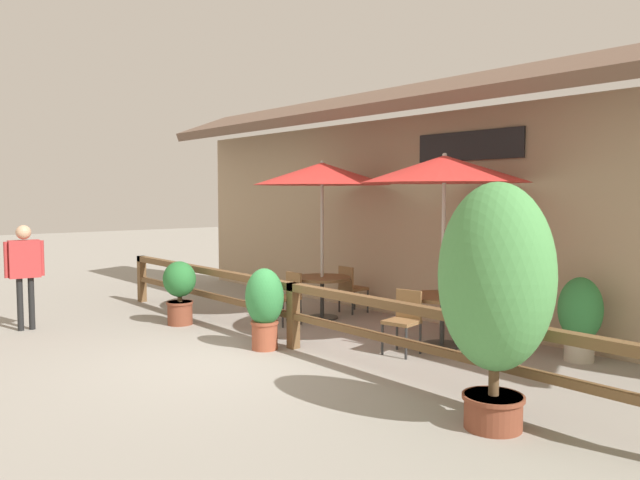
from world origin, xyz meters
TOP-DOWN VIEW (x-y plane):
  - ground_plane at (0.00, 0.00)m, footprint 60.00×60.00m
  - building_facade at (0.00, 4.10)m, footprint 14.28×1.49m
  - patio_railing at (0.00, 1.05)m, footprint 10.40×0.14m
  - patio_umbrella_near at (-1.40, 2.78)m, footprint 2.44×2.44m
  - dining_table_near at (-1.40, 2.78)m, footprint 1.04×1.04m
  - chair_near_streetside at (-1.41, 2.02)m, footprint 0.42×0.42m
  - chair_near_wallside at (-1.45, 3.53)m, footprint 0.44×0.44m
  - patio_umbrella_middle at (1.30, 2.80)m, footprint 2.44×2.44m
  - dining_table_middle at (1.30, 2.80)m, footprint 1.04×1.04m
  - chair_middle_streetside at (1.23, 2.05)m, footprint 0.49×0.49m
  - chair_middle_wallside at (1.28, 3.55)m, footprint 0.46×0.46m
  - potted_plant_small_flowering at (3.67, 0.61)m, footprint 1.11×1.00m
  - potted_plant_broad_leaf at (-0.21, 0.70)m, footprint 0.59×0.53m
  - potted_plant_corner_fern at (-2.55, 0.58)m, footprint 0.60×0.54m
  - potted_plant_entrance_palm at (3.00, 3.55)m, footprint 0.59×0.53m
  - pedestrian at (-3.78, -1.56)m, footprint 0.26×0.60m

SIDE VIEW (x-z plane):
  - ground_plane at x=0.00m, z-range 0.00..0.00m
  - chair_near_streetside at x=-1.41m, z-range 0.06..0.94m
  - chair_near_wallside at x=-1.45m, z-range 0.06..0.94m
  - chair_middle_streetside at x=1.23m, z-range 0.06..0.94m
  - chair_middle_wallside at x=1.28m, z-range 0.06..0.94m
  - dining_table_near at x=-1.40m, z-range 0.23..0.98m
  - dining_table_middle at x=1.30m, z-range 0.23..0.98m
  - potted_plant_entrance_palm at x=3.00m, z-range 0.05..1.17m
  - potted_plant_corner_fern at x=-2.55m, z-range 0.08..1.16m
  - potted_plant_broad_leaf at x=-0.21m, z-range 0.07..1.24m
  - patio_railing at x=0.00m, z-range 0.22..1.17m
  - pedestrian at x=-3.78m, z-range 0.25..1.97m
  - potted_plant_small_flowering at x=3.67m, z-range 0.21..2.55m
  - building_facade at x=0.00m, z-range 0.05..4.28m
  - patio_umbrella_near at x=-1.40m, z-range 1.17..3.99m
  - patio_umbrella_middle at x=1.30m, z-range 1.17..3.99m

